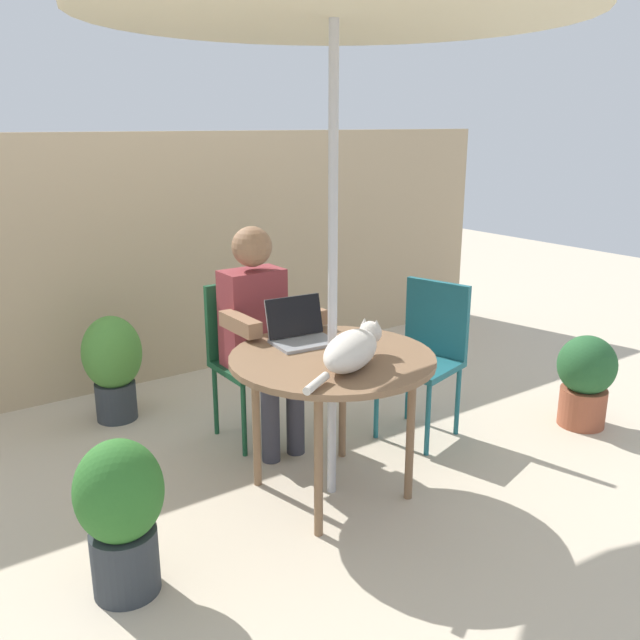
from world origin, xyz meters
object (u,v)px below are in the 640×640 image
object	(u,v)px
chair_occupied	(247,347)
potted_plant_by_chair	(113,362)
cat	(353,349)
potted_plant_near_fence	(586,378)
potted_plant_corner	(121,511)
chair_empty	(427,347)
person_seated	(260,325)
patio_table	(332,368)
laptop	(299,329)

from	to	relation	value
chair_occupied	potted_plant_by_chair	xyz separation A→B (m)	(-0.58, 0.63, -0.16)
cat	potted_plant_near_fence	size ratio (longest dim) A/B	1.07
chair_occupied	cat	size ratio (longest dim) A/B	1.49
potted_plant_near_fence	potted_plant_corner	distance (m)	2.80
chair_occupied	potted_plant_corner	xyz separation A→B (m)	(-1.10, -0.97, -0.18)
chair_empty	person_seated	size ratio (longest dim) A/B	0.73
person_seated	cat	world-z (taller)	person_seated
chair_occupied	cat	distance (m)	1.05
patio_table	chair_occupied	world-z (taller)	chair_occupied
patio_table	potted_plant_by_chair	distance (m)	1.60
chair_occupied	laptop	xyz separation A→B (m)	(-0.01, -0.56, 0.25)
potted_plant_by_chair	potted_plant_near_fence	bearing A→B (deg)	-37.03
cat	potted_plant_near_fence	world-z (taller)	cat
patio_table	laptop	distance (m)	0.30
potted_plant_near_fence	potted_plant_by_chair	size ratio (longest dim) A/B	0.85
potted_plant_near_fence	patio_table	bearing A→B (deg)	171.58
person_seated	potted_plant_corner	world-z (taller)	person_seated
chair_empty	potted_plant_near_fence	xyz separation A→B (m)	(0.84, -0.49, -0.22)
person_seated	laptop	xyz separation A→B (m)	(-0.01, -0.40, 0.08)
chair_occupied	person_seated	xyz separation A→B (m)	(0.00, -0.16, 0.17)
chair_occupied	potted_plant_by_chair	distance (m)	0.87
laptop	potted_plant_near_fence	bearing A→B (deg)	-17.10
patio_table	potted_plant_near_fence	bearing A→B (deg)	-8.42
chair_empty	cat	bearing A→B (deg)	-154.39
person_seated	cat	size ratio (longest dim) A/B	2.05
chair_occupied	potted_plant_near_fence	world-z (taller)	chair_occupied
patio_table	chair_occupied	distance (m)	0.84
patio_table	potted_plant_corner	xyz separation A→B (m)	(-1.10, -0.14, -0.30)
chair_empty	potted_plant_corner	world-z (taller)	chair_empty
cat	potted_plant_near_fence	xyz separation A→B (m)	(1.72, -0.07, -0.49)
patio_table	chair_occupied	bearing A→B (deg)	90.00
potted_plant_corner	potted_plant_near_fence	bearing A→B (deg)	-2.27
chair_occupied	potted_plant_by_chair	world-z (taller)	chair_occupied
potted_plant_near_fence	potted_plant_by_chair	distance (m)	2.85
cat	laptop	bearing A→B (deg)	88.49
laptop	cat	distance (m)	0.45
potted_plant_by_chair	potted_plant_corner	size ratio (longest dim) A/B	1.03
patio_table	chair_occupied	size ratio (longest dim) A/B	1.09
patio_table	person_seated	bearing A→B (deg)	90.00
chair_empty	potted_plant_by_chair	world-z (taller)	chair_empty
cat	potted_plant_corner	world-z (taller)	cat
potted_plant_by_chair	potted_plant_corner	xyz separation A→B (m)	(-0.52, -1.61, -0.02)
cat	potted_plant_by_chair	distance (m)	1.79
potted_plant_near_fence	laptop	bearing A→B (deg)	162.90
patio_table	potted_plant_by_chair	bearing A→B (deg)	111.55
person_seated	laptop	size ratio (longest dim) A/B	3.83
chair_empty	laptop	distance (m)	0.90
potted_plant_corner	chair_empty	bearing A→B (deg)	10.99
potted_plant_near_fence	chair_occupied	bearing A→B (deg)	147.43
chair_empty	potted_plant_near_fence	distance (m)	1.00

